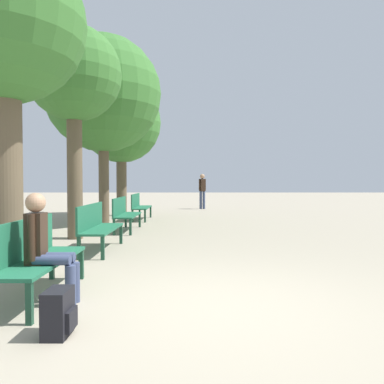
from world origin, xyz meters
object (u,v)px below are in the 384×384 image
Objects in this scene: bench_row_0 at (34,253)px; tree_row_0 at (3,28)px; bench_row_1 at (97,224)px; pedestrian_near at (203,189)px; tree_row_2 at (104,94)px; bench_row_3 at (140,205)px; tree_row_1 at (74,77)px; bench_row_2 at (124,212)px; person_seated at (47,245)px; backpack at (59,313)px; tree_row_3 at (122,124)px.

tree_row_0 reaches higher than bench_row_0.
pedestrian_near is (2.39, 11.04, 0.45)m from bench_row_1.
tree_row_2 reaches higher than bench_row_1.
tree_row_1 is (-0.93, -4.31, 3.33)m from bench_row_3.
bench_row_2 is 1.41× the size of person_seated.
bench_row_0 is 1.33m from backpack.
person_seated is at bearing -98.58° from pedestrian_near.
bench_row_1 is 0.35× the size of tree_row_1.
backpack is (1.61, -8.60, -3.92)m from tree_row_2.
bench_row_0 is at bearing 122.07° from backpack.
person_seated is at bearing -87.73° from bench_row_2.
tree_row_3 is (-0.93, 4.59, 3.12)m from bench_row_2.
backpack is at bearing -84.42° from bench_row_2.
bench_row_1 is at bearing 99.59° from backpack.
person_seated is at bearing -81.37° from tree_row_2.
bench_row_2 is at bearing 55.56° from tree_row_1.
bench_row_0 is at bearing -90.00° from bench_row_1.
tree_row_2 is at bearing 98.63° from person_seated.
backpack is at bearing -86.07° from bench_row_3.
tree_row_0 is 9.29m from tree_row_3.
bench_row_1 is 1.00× the size of bench_row_3.
bench_row_0 is 5.91m from bench_row_2.
tree_row_1 reaches higher than bench_row_1.
tree_row_1 is at bearing 103.78° from person_seated.
tree_row_3 is at bearing 90.00° from tree_row_2.
bench_row_0 and bench_row_1 have the same top height.
tree_row_2 is at bearing 90.00° from tree_row_0.
bench_row_1 reaches higher than backpack.
bench_row_1 is 8.22m from tree_row_3.
tree_row_1 reaches higher than bench_row_0.
tree_row_1 is 2.96m from tree_row_2.
tree_row_0 is (-0.93, -1.74, 3.13)m from bench_row_1.
tree_row_1 reaches higher than tree_row_0.
bench_row_1 is at bearing -82.96° from tree_row_3.
tree_row_0 is at bearing -90.00° from tree_row_3.
bench_row_0 is at bearing -82.93° from tree_row_2.
backpack is (1.61, -2.31, -3.46)m from tree_row_0.
tree_row_3 is (-0.00, 5.95, -0.21)m from tree_row_1.
bench_row_2 is at bearing 90.00° from bench_row_0.
bench_row_2 is 4.04m from tree_row_2.
bench_row_0 is 5.72m from tree_row_1.
tree_row_3 is (-0.93, 1.63, 3.12)m from bench_row_3.
tree_row_1 is 0.85× the size of tree_row_2.
tree_row_2 reaches higher than tree_row_1.
bench_row_0 is at bearing -90.00° from bench_row_2.
bench_row_3 is (0.00, 8.87, 0.00)m from bench_row_0.
bench_row_3 is 1.03× the size of pedestrian_near.
backpack is at bearing -54.99° from tree_row_0.
tree_row_0 is 11.96× the size of backpack.
tree_row_1 is 10.41m from pedestrian_near.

